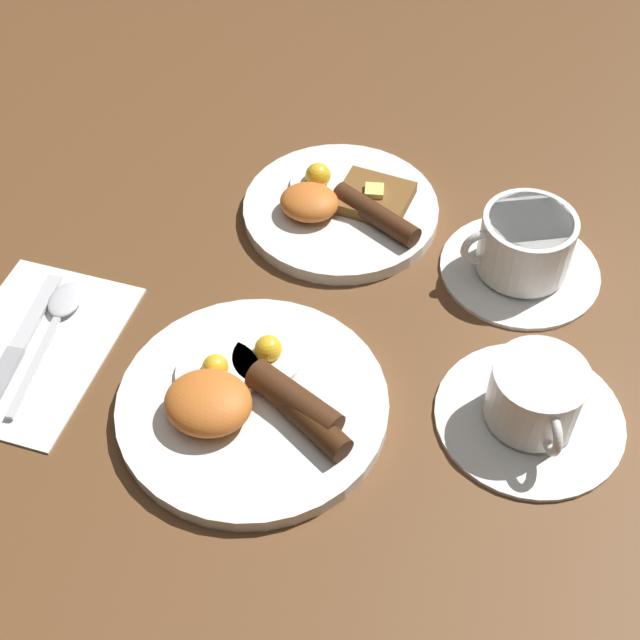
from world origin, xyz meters
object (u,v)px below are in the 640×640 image
breakfast_plate_near (250,402)px  knife (16,350)px  breakfast_plate_far (341,207)px  teacup_far (524,250)px  teacup_near (534,402)px  spoon (59,313)px

breakfast_plate_near → knife: bearing=178.7°
breakfast_plate_far → knife: 0.37m
teacup_far → knife: teacup_far is taller
breakfast_plate_near → teacup_near: (0.24, 0.05, 0.01)m
breakfast_plate_far → knife: bearing=-133.1°
breakfast_plate_near → knife: size_ratio=1.39×
spoon → teacup_far: bearing=-72.2°
teacup_near → knife: (-0.48, -0.05, -0.02)m
breakfast_plate_near → knife: 0.23m
spoon → breakfast_plate_far: bearing=-51.9°
teacup_far → spoon: teacup_far is taller
knife → teacup_far: bearing=-66.3°
breakfast_plate_near → spoon: 0.22m
breakfast_plate_far → knife: breakfast_plate_far is taller
breakfast_plate_far → teacup_near: (0.23, -0.22, 0.01)m
breakfast_plate_near → teacup_far: 0.32m
knife → breakfast_plate_far: bearing=-46.8°
breakfast_plate_far → teacup_near: 0.32m
teacup_far → teacup_near: bearing=-80.7°
knife → spoon: bearing=-24.5°
breakfast_plate_far → spoon: (-0.23, -0.22, -0.00)m
teacup_far → knife: (-0.45, -0.23, -0.02)m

